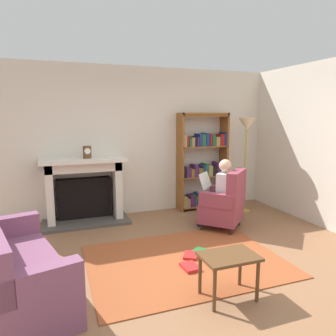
{
  "coord_description": "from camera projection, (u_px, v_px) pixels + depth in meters",
  "views": [
    {
      "loc": [
        -1.49,
        -3.12,
        1.81
      ],
      "look_at": [
        0.1,
        1.2,
        1.05
      ],
      "focal_mm": 33.51,
      "sensor_mm": 36.0,
      "label": 1
    }
  ],
  "objects": [
    {
      "name": "bookshelf",
      "position": [
        202.0,
        163.0,
        6.13
      ],
      "size": [
        0.99,
        0.32,
        1.88
      ],
      "color": "brown",
      "rests_on": "ground"
    },
    {
      "name": "fireplace",
      "position": [
        84.0,
        188.0,
        5.38
      ],
      "size": [
        1.43,
        0.64,
        1.12
      ],
      "color": "#4C4742",
      "rests_on": "ground"
    },
    {
      "name": "side_table",
      "position": [
        229.0,
        262.0,
        3.11
      ],
      "size": [
        0.56,
        0.39,
        0.46
      ],
      "color": "brown",
      "rests_on": "ground"
    },
    {
      "name": "seated_reader",
      "position": [
        218.0,
        191.0,
        5.08
      ],
      "size": [
        0.58,
        0.58,
        1.14
      ],
      "rotation": [
        0.0,
        0.0,
        3.9
      ],
      "color": "silver",
      "rests_on": "ground"
    },
    {
      "name": "scattered_books",
      "position": [
        193.0,
        259.0,
        3.96
      ],
      "size": [
        0.54,
        0.63,
        0.04
      ],
      "color": "#267233",
      "rests_on": "area_rug"
    },
    {
      "name": "area_rug",
      "position": [
        185.0,
        260.0,
        3.97
      ],
      "size": [
        2.4,
        1.8,
        0.01
      ],
      "primitive_type": "cube",
      "color": "#9D4C28",
      "rests_on": "ground"
    },
    {
      "name": "mantel_clock",
      "position": [
        87.0,
        152.0,
        5.2
      ],
      "size": [
        0.14,
        0.14,
        0.2
      ],
      "color": "brown",
      "rests_on": "fireplace"
    },
    {
      "name": "sofa_floral",
      "position": [
        14.0,
        270.0,
        3.08
      ],
      "size": [
        1.13,
        1.83,
        0.85
      ],
      "rotation": [
        0.0,
        0.0,
        1.83
      ],
      "color": "#824D6D",
      "rests_on": "ground"
    },
    {
      "name": "back_wall",
      "position": [
        138.0,
        141.0,
        5.83
      ],
      "size": [
        5.6,
        0.1,
        2.7
      ],
      "primitive_type": "cube",
      "color": "silver",
      "rests_on": "ground"
    },
    {
      "name": "side_wall_right",
      "position": [
        302.0,
        143.0,
        5.53
      ],
      "size": [
        0.1,
        5.2,
        2.7
      ],
      "primitive_type": "cube",
      "color": "silver",
      "rests_on": "ground"
    },
    {
      "name": "armchair_reading",
      "position": [
        225.0,
        203.0,
        5.06
      ],
      "size": [
        0.89,
        0.89,
        0.97
      ],
      "rotation": [
        0.0,
        0.0,
        3.9
      ],
      "color": "#331E14",
      "rests_on": "ground"
    },
    {
      "name": "ground",
      "position": [
        195.0,
        272.0,
        3.69
      ],
      "size": [
        14.0,
        14.0,
        0.0
      ],
      "primitive_type": "plane",
      "color": "#8D6041"
    },
    {
      "name": "floor_lamp",
      "position": [
        247.0,
        133.0,
        5.77
      ],
      "size": [
        0.32,
        0.32,
        1.78
      ],
      "color": "#B7933F",
      "rests_on": "ground"
    }
  ]
}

